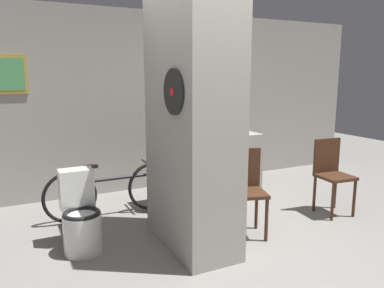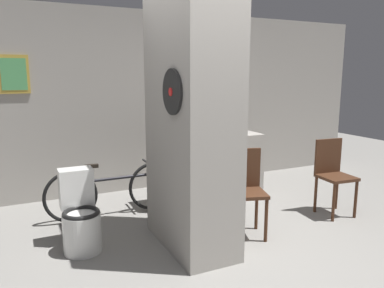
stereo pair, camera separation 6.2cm
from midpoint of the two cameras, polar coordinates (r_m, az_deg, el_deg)
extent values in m
plane|color=gray|center=(3.55, 5.21, -18.08)|extent=(14.00, 14.00, 0.00)
cube|color=gray|center=(5.54, -8.92, 6.32)|extent=(8.00, 0.06, 2.60)
cube|color=#B79338|center=(5.23, -26.11, 9.53)|extent=(0.36, 0.02, 0.48)
cube|color=#4C9959|center=(5.22, -26.10, 9.53)|extent=(0.30, 0.01, 0.39)
cube|color=#B79338|center=(6.10, 4.87, 9.14)|extent=(0.44, 0.02, 0.34)
cube|color=#D86633|center=(6.09, 4.94, 9.13)|extent=(0.36, 0.01, 0.28)
cube|color=gray|center=(3.59, -0.55, 4.19)|extent=(0.54, 1.13, 2.60)
cylinder|color=black|center=(3.24, -3.38, 7.93)|extent=(0.03, 0.40, 0.40)
cylinder|color=red|center=(3.24, -3.63, 7.92)|extent=(0.01, 0.07, 0.07)
cube|color=gray|center=(5.05, 2.28, -3.77)|extent=(1.44, 0.44, 0.90)
cylinder|color=silver|center=(3.85, -16.76, -12.94)|extent=(0.36, 0.36, 0.38)
torus|color=black|center=(3.77, -16.93, -10.10)|extent=(0.35, 0.35, 0.04)
cube|color=silver|center=(3.94, -17.66, -6.43)|extent=(0.33, 0.20, 0.39)
cylinder|color=#422616|center=(3.89, 6.22, -11.72)|extent=(0.04, 0.04, 0.46)
cylinder|color=#422616|center=(3.98, 10.83, -11.31)|extent=(0.04, 0.04, 0.46)
cylinder|color=#422616|center=(4.18, 5.07, -10.07)|extent=(0.04, 0.04, 0.46)
cylinder|color=#422616|center=(4.27, 9.36, -9.74)|extent=(0.04, 0.04, 0.46)
cube|color=#422616|center=(3.99, 7.96, -7.40)|extent=(0.47, 0.47, 0.04)
cube|color=#422616|center=(4.09, 7.35, -3.58)|extent=(0.37, 0.14, 0.43)
cylinder|color=#422616|center=(4.72, 20.28, -8.27)|extent=(0.04, 0.04, 0.46)
cylinder|color=#422616|center=(4.93, 23.15, -7.66)|extent=(0.04, 0.04, 0.46)
cylinder|color=#422616|center=(4.95, 17.81, -7.23)|extent=(0.04, 0.04, 0.46)
cylinder|color=#422616|center=(5.16, 20.64, -6.70)|extent=(0.04, 0.04, 0.46)
cube|color=#422616|center=(4.87, 20.66, -4.69)|extent=(0.41, 0.41, 0.04)
cube|color=#422616|center=(4.94, 19.50, -1.64)|extent=(0.38, 0.06, 0.43)
torus|color=black|center=(4.56, -18.47, -7.74)|extent=(0.62, 0.04, 0.62)
torus|color=black|center=(4.78, -6.51, -6.41)|extent=(0.62, 0.04, 0.62)
cylinder|color=black|center=(4.60, -12.42, -5.21)|extent=(0.92, 0.04, 0.04)
cylinder|color=black|center=(4.55, -15.48, -5.52)|extent=(0.03, 0.03, 0.32)
cylinder|color=black|center=(4.72, -7.12, -4.63)|extent=(0.03, 0.03, 0.29)
cube|color=black|center=(4.51, -15.59, -3.33)|extent=(0.16, 0.06, 0.04)
cylinder|color=#262626|center=(4.68, -7.16, -2.93)|extent=(0.03, 0.42, 0.03)
cylinder|color=olive|center=(4.90, -0.44, 2.24)|extent=(0.08, 0.08, 0.18)
cylinder|color=olive|center=(4.89, -0.44, 3.73)|extent=(0.03, 0.03, 0.08)
sphere|color=#333333|center=(4.88, -0.45, 4.29)|extent=(0.03, 0.03, 0.03)
camera|label=1|loc=(0.03, -90.44, -0.08)|focal=35.00mm
camera|label=2|loc=(0.03, 89.56, 0.08)|focal=35.00mm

